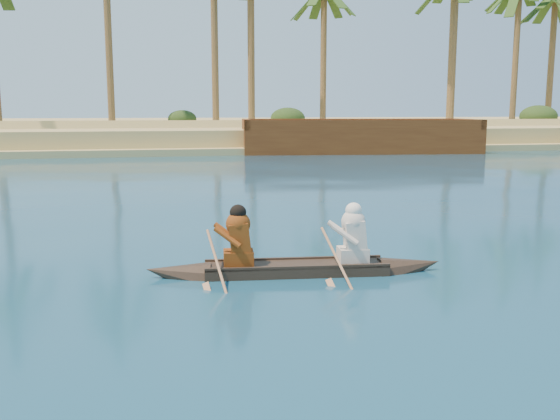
{
  "coord_description": "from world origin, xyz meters",
  "views": [
    {
      "loc": [
        -10.21,
        -11.06,
        2.47
      ],
      "look_at": [
        -7.76,
        0.05,
        0.62
      ],
      "focal_mm": 40.0,
      "sensor_mm": 36.0,
      "label": 1
    }
  ],
  "objects": [
    {
      "name": "barge_mid",
      "position": [
        1.97,
        23.16,
        0.78
      ],
      "size": [
        13.75,
        6.09,
        2.22
      ],
      "rotation": [
        0.0,
        0.0,
        -0.13
      ],
      "color": "brown",
      "rests_on": "ground"
    },
    {
      "name": "canoe",
      "position": [
        -8.0,
        -2.18,
        0.24
      ],
      "size": [
        4.52,
        1.07,
        1.24
      ],
      "rotation": [
        0.0,
        0.0,
        -0.11
      ],
      "color": "#32231B",
      "rests_on": "ground"
    },
    {
      "name": "sandy_embankment",
      "position": [
        0.0,
        46.89,
        0.53
      ],
      "size": [
        150.0,
        51.0,
        1.5
      ],
      "color": "tan",
      "rests_on": "ground"
    },
    {
      "name": "palm_grove",
      "position": [
        0.0,
        35.0,
        8.0
      ],
      "size": [
        110.0,
        14.0,
        16.0
      ],
      "primitive_type": null,
      "color": "#294C1A",
      "rests_on": "ground"
    },
    {
      "name": "shrub_cluster",
      "position": [
        0.0,
        31.5,
        1.2
      ],
      "size": [
        100.0,
        6.0,
        2.4
      ],
      "primitive_type": null,
      "color": "black",
      "rests_on": "ground"
    }
  ]
}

